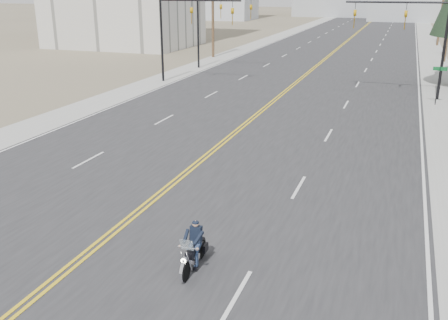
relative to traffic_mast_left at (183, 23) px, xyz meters
name	(u,v)px	position (x,y,z in m)	size (l,w,h in m)	color
road	(346,42)	(8.98, 38.00, -4.93)	(20.00, 200.00, 0.01)	#303033
sidewalk_left	(270,40)	(-2.52, 38.00, -4.93)	(3.00, 200.00, 0.01)	#A5A5A0
sidewalk_right	(429,45)	(20.48, 38.00, -4.93)	(3.00, 200.00, 0.01)	#A5A5A0
traffic_mast_left	(183,23)	(0.00, 0.00, 0.00)	(7.10, 0.26, 7.00)	black
traffic_mast_right	(416,29)	(17.95, 0.00, 0.00)	(7.10, 0.26, 7.00)	black
traffic_mast_far	(214,18)	(-0.33, 8.00, -0.06)	(6.10, 0.26, 7.00)	black
street_sign	(439,79)	(19.78, -2.00, -3.13)	(0.90, 0.06, 2.62)	black
utility_pole_e	(443,2)	(21.48, 38.00, 0.79)	(2.20, 0.30, 11.00)	brown
utility_pole_left	(213,8)	(-3.52, 16.00, 0.54)	(2.20, 0.30, 10.50)	brown
motorcyclist	(193,247)	(12.37, -27.12, -4.22)	(0.78, 1.83, 1.43)	black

